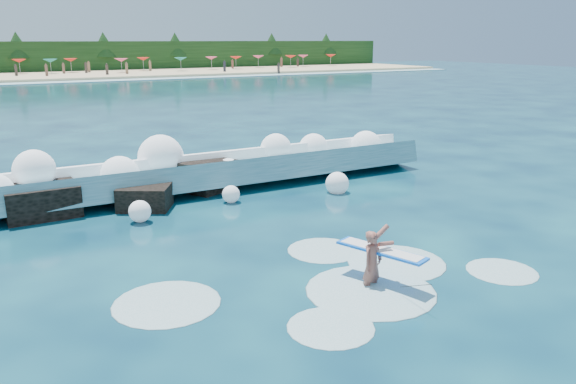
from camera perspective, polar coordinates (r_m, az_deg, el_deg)
name	(u,v)px	position (r m, az deg, el deg)	size (l,w,h in m)	color
ground	(275,267)	(13.73, -1.32, -7.58)	(200.00, 200.00, 0.00)	#061D37
beach	(12,77)	(89.50, -26.23, 10.45)	(140.00, 20.00, 0.40)	tan
wet_band	(19,83)	(78.56, -25.62, 9.94)	(140.00, 5.00, 0.08)	silver
treeline	(5,58)	(99.37, -26.82, 12.05)	(140.00, 4.00, 5.00)	black
breaking_wave	(201,174)	(20.91, -8.78, 1.87)	(18.20, 2.83, 1.57)	teal
rock_cluster	(127,193)	(19.41, -16.04, -0.07)	(7.89, 3.15, 1.24)	black
surfer_with_board	(374,262)	(12.66, 8.76, -6.99)	(1.19, 2.79, 1.55)	#965246
wave_spray	(200,162)	(20.74, -8.93, 3.00)	(15.37, 4.84, 2.10)	white
surf_foam	(345,282)	(12.95, 5.78, -9.11)	(9.43, 5.28, 0.14)	silver
beach_umbrellas	(10,61)	(91.75, -26.43, 11.80)	(111.63, 6.07, 0.50)	red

